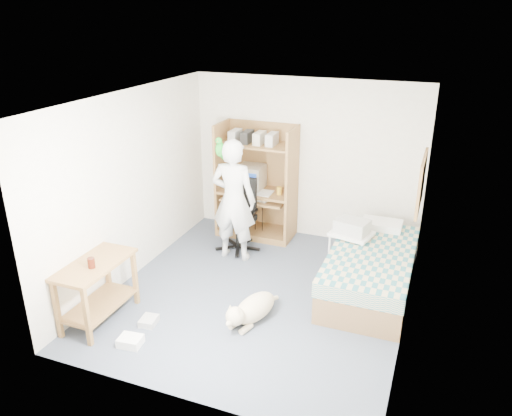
{
  "coord_description": "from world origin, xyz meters",
  "views": [
    {
      "loc": [
        1.97,
        -5.2,
        3.43
      ],
      "look_at": [
        -0.17,
        0.32,
        1.05
      ],
      "focal_mm": 35.0,
      "sensor_mm": 36.0,
      "label": 1
    }
  ],
  "objects_px": {
    "office_chair": "(239,224)",
    "printer_cart": "(351,246)",
    "dog": "(252,309)",
    "bed": "(371,270)",
    "side_desk": "(97,283)",
    "computer_hutch": "(257,186)",
    "person": "(234,200)"
  },
  "relations": [
    {
      "from": "office_chair",
      "to": "bed",
      "type": "bearing_deg",
      "value": -16.31
    },
    {
      "from": "office_chair",
      "to": "computer_hutch",
      "type": "bearing_deg",
      "value": 81.5
    },
    {
      "from": "office_chair",
      "to": "printer_cart",
      "type": "relative_size",
      "value": 1.71
    },
    {
      "from": "bed",
      "to": "office_chair",
      "type": "distance_m",
      "value": 2.14
    },
    {
      "from": "bed",
      "to": "dog",
      "type": "height_order",
      "value": "bed"
    },
    {
      "from": "bed",
      "to": "office_chair",
      "type": "bearing_deg",
      "value": 165.33
    },
    {
      "from": "bed",
      "to": "side_desk",
      "type": "distance_m",
      "value": 3.39
    },
    {
      "from": "computer_hutch",
      "to": "printer_cart",
      "type": "distance_m",
      "value": 1.89
    },
    {
      "from": "dog",
      "to": "printer_cart",
      "type": "distance_m",
      "value": 1.76
    },
    {
      "from": "computer_hutch",
      "to": "office_chair",
      "type": "relative_size",
      "value": 1.67
    },
    {
      "from": "dog",
      "to": "bed",
      "type": "bearing_deg",
      "value": 62.38
    },
    {
      "from": "computer_hutch",
      "to": "side_desk",
      "type": "height_order",
      "value": "computer_hutch"
    },
    {
      "from": "dog",
      "to": "printer_cart",
      "type": "height_order",
      "value": "printer_cart"
    },
    {
      "from": "bed",
      "to": "printer_cart",
      "type": "relative_size",
      "value": 3.22
    },
    {
      "from": "computer_hutch",
      "to": "office_chair",
      "type": "height_order",
      "value": "computer_hutch"
    },
    {
      "from": "side_desk",
      "to": "dog",
      "type": "bearing_deg",
      "value": 20.33
    },
    {
      "from": "computer_hutch",
      "to": "side_desk",
      "type": "xyz_separation_m",
      "value": [
        -0.85,
        -2.94,
        -0.33
      ]
    },
    {
      "from": "office_chair",
      "to": "dog",
      "type": "distance_m",
      "value": 1.97
    },
    {
      "from": "office_chair",
      "to": "dog",
      "type": "height_order",
      "value": "office_chair"
    },
    {
      "from": "bed",
      "to": "computer_hutch",
      "type": "bearing_deg",
      "value": 150.71
    },
    {
      "from": "person",
      "to": "office_chair",
      "type": "bearing_deg",
      "value": -82.13
    },
    {
      "from": "dog",
      "to": "printer_cart",
      "type": "relative_size",
      "value": 1.5
    },
    {
      "from": "office_chair",
      "to": "person",
      "type": "xyz_separation_m",
      "value": [
        0.05,
        -0.31,
        0.51
      ]
    },
    {
      "from": "computer_hutch",
      "to": "printer_cart",
      "type": "relative_size",
      "value": 2.87
    },
    {
      "from": "side_desk",
      "to": "person",
      "type": "bearing_deg",
      "value": 67.91
    },
    {
      "from": "printer_cart",
      "to": "dog",
      "type": "bearing_deg",
      "value": -105.3
    },
    {
      "from": "computer_hutch",
      "to": "bed",
      "type": "xyz_separation_m",
      "value": [
        2.0,
        -1.12,
        -0.53
      ]
    },
    {
      "from": "office_chair",
      "to": "printer_cart",
      "type": "bearing_deg",
      "value": -8.41
    },
    {
      "from": "bed",
      "to": "person",
      "type": "distance_m",
      "value": 2.12
    },
    {
      "from": "computer_hutch",
      "to": "bed",
      "type": "bearing_deg",
      "value": -29.29
    },
    {
      "from": "printer_cart",
      "to": "bed",
      "type": "bearing_deg",
      "value": -31.71
    },
    {
      "from": "side_desk",
      "to": "office_chair",
      "type": "distance_m",
      "value": 2.49
    }
  ]
}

